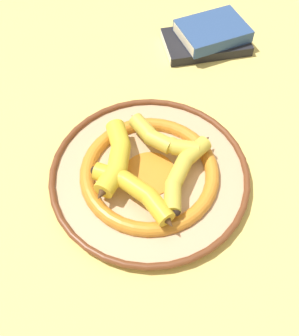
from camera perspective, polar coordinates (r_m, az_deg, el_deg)
The scene contains 7 objects.
ground_plane at distance 0.79m, azimuth 1.53°, elevation 0.90°, with size 2.80×2.80×0.00m, color #E5CC6B.
decorative_bowl at distance 0.76m, azimuth 0.00°, elevation -0.86°, with size 0.39×0.39×0.03m.
banana_a at distance 0.72m, azimuth 4.96°, elevation -0.45°, with size 0.16×0.12×0.03m.
banana_b at distance 0.70m, azimuth -1.97°, elevation -3.34°, with size 0.16×0.14×0.03m.
banana_c at distance 0.74m, azimuth -4.90°, elevation 1.32°, with size 0.18×0.09×0.04m.
banana_d at distance 0.77m, azimuth 1.70°, elevation 4.33°, with size 0.13×0.13×0.03m.
book_stack at distance 1.04m, azimuth 8.55°, elevation 18.32°, with size 0.15×0.21×0.05m.
Camera 1 is at (0.45, -0.10, 0.65)m, focal length 42.00 mm.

